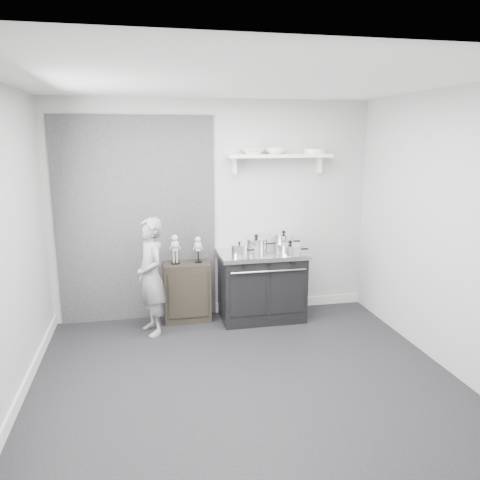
% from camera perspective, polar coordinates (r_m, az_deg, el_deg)
% --- Properties ---
extents(ground, '(4.00, 4.00, 0.00)m').
position_cam_1_polar(ground, '(4.61, 0.58, -16.71)').
color(ground, black).
rests_on(ground, ground).
extents(room_shell, '(4.02, 3.62, 2.71)m').
position_cam_1_polar(room_shell, '(4.20, -1.00, 4.10)').
color(room_shell, '#ABABA8').
rests_on(room_shell, ground).
extents(wall_shelf, '(1.30, 0.26, 0.24)m').
position_cam_1_polar(wall_shelf, '(5.86, 4.82, 10.09)').
color(wall_shelf, white).
rests_on(wall_shelf, room_shell).
extents(stove, '(1.07, 0.67, 0.86)m').
position_cam_1_polar(stove, '(5.88, 2.65, -5.52)').
color(stove, black).
rests_on(stove, ground).
extents(side_cabinet, '(0.57, 0.33, 0.74)m').
position_cam_1_polar(side_cabinet, '(5.87, -6.49, -6.27)').
color(side_cabinet, black).
rests_on(side_cabinet, ground).
extents(child, '(0.47, 0.58, 1.37)m').
position_cam_1_polar(child, '(5.46, -10.77, -4.41)').
color(child, gray).
rests_on(child, ground).
extents(pot_front_left, '(0.28, 0.19, 0.17)m').
position_cam_1_polar(pot_front_left, '(5.56, -0.07, -1.22)').
color(pot_front_left, silver).
rests_on(pot_front_left, stove).
extents(pot_back_left, '(0.37, 0.28, 0.20)m').
position_cam_1_polar(pot_back_left, '(5.87, 1.99, -0.45)').
color(pot_back_left, silver).
rests_on(pot_back_left, stove).
extents(pot_back_right, '(0.35, 0.27, 0.23)m').
position_cam_1_polar(pot_back_right, '(5.95, 5.34, -0.13)').
color(pot_back_right, silver).
rests_on(pot_back_right, stove).
extents(pot_front_right, '(0.37, 0.28, 0.17)m').
position_cam_1_polar(pot_front_right, '(5.67, 6.11, -1.10)').
color(pot_front_right, silver).
rests_on(pot_front_right, stove).
extents(skeleton_full, '(0.12, 0.07, 0.41)m').
position_cam_1_polar(skeleton_full, '(5.71, -7.93, -0.87)').
color(skeleton_full, beige).
rests_on(skeleton_full, side_cabinet).
extents(skeleton_torso, '(0.10, 0.07, 0.37)m').
position_cam_1_polar(skeleton_torso, '(5.73, -5.13, -0.95)').
color(skeleton_torso, beige).
rests_on(skeleton_torso, side_cabinet).
extents(bowl_large, '(0.28, 0.28, 0.07)m').
position_cam_1_polar(bowl_large, '(5.76, 1.55, 10.75)').
color(bowl_large, white).
rests_on(bowl_large, wall_shelf).
extents(bowl_small, '(0.25, 0.25, 0.08)m').
position_cam_1_polar(bowl_small, '(5.83, 4.34, 10.78)').
color(bowl_small, white).
rests_on(bowl_small, wall_shelf).
extents(plate_stack, '(0.26, 0.26, 0.06)m').
position_cam_1_polar(plate_stack, '(5.99, 9.11, 10.62)').
color(plate_stack, white).
rests_on(plate_stack, wall_shelf).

